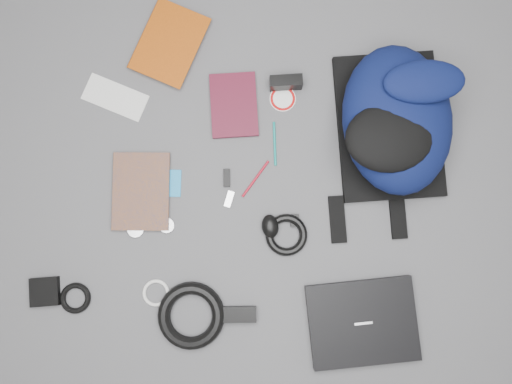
% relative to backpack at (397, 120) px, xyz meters
% --- Properties ---
extents(ground, '(4.00, 4.00, 0.00)m').
position_rel_backpack_xyz_m(ground, '(-0.36, -0.30, -0.10)').
color(ground, '#4F4F51').
rests_on(ground, ground).
extents(backpack, '(0.48, 0.58, 0.21)m').
position_rel_backpack_xyz_m(backpack, '(0.00, 0.00, 0.00)').
color(backpack, black).
rests_on(backpack, ground).
extents(laptop, '(0.39, 0.35, 0.03)m').
position_rel_backpack_xyz_m(laptop, '(0.05, -0.61, -0.09)').
color(laptop, black).
rests_on(laptop, ground).
extents(textbook_red, '(0.22, 0.28, 0.03)m').
position_rel_backpack_xyz_m(textbook_red, '(-0.83, 0.11, -0.09)').
color(textbook_red, '#913808').
rests_on(textbook_red, ground).
extents(comic_book, '(0.23, 0.28, 0.02)m').
position_rel_backpack_xyz_m(comic_book, '(-0.79, -0.40, -0.10)').
color(comic_book, '#C0640D').
rests_on(comic_book, ground).
extents(envelope, '(0.21, 0.12, 0.00)m').
position_rel_backpack_xyz_m(envelope, '(-0.86, -0.11, -0.10)').
color(envelope, silver).
rests_on(envelope, ground).
extents(dvd_case, '(0.20, 0.24, 0.02)m').
position_rel_backpack_xyz_m(dvd_case, '(-0.49, -0.05, -0.10)').
color(dvd_case, '#3E0C19').
rests_on(dvd_case, ground).
extents(compact_camera, '(0.11, 0.07, 0.06)m').
position_rel_backpack_xyz_m(compact_camera, '(-0.35, 0.06, -0.08)').
color(compact_camera, black).
rests_on(compact_camera, ground).
extents(sticker_disc, '(0.11, 0.11, 0.00)m').
position_rel_backpack_xyz_m(sticker_disc, '(-0.34, 0.01, -0.10)').
color(sticker_disc, white).
rests_on(sticker_disc, ground).
extents(pen_teal, '(0.04, 0.14, 0.01)m').
position_rel_backpack_xyz_m(pen_teal, '(-0.33, -0.14, -0.10)').
color(pen_teal, '#0D7D76').
rests_on(pen_teal, ground).
extents(pen_red, '(0.06, 0.13, 0.01)m').
position_rel_backpack_xyz_m(pen_red, '(-0.37, -0.26, -0.10)').
color(pen_red, '#A00C1D').
rests_on(pen_red, ground).
extents(id_badge, '(0.07, 0.09, 0.00)m').
position_rel_backpack_xyz_m(id_badge, '(-0.62, -0.33, -0.10)').
color(id_badge, '#1A84C6').
rests_on(id_badge, ground).
extents(usb_black, '(0.03, 0.06, 0.01)m').
position_rel_backpack_xyz_m(usb_black, '(-0.46, -0.28, -0.10)').
color(usb_black, black).
rests_on(usb_black, ground).
extents(usb_silver, '(0.02, 0.05, 0.01)m').
position_rel_backpack_xyz_m(usb_silver, '(-0.43, -0.34, -0.10)').
color(usb_silver, silver).
rests_on(usb_silver, ground).
extents(key_fob, '(0.03, 0.05, 0.01)m').
position_rel_backpack_xyz_m(key_fob, '(-0.22, -0.36, -0.10)').
color(key_fob, black).
rests_on(key_fob, ground).
extents(mouse, '(0.08, 0.09, 0.04)m').
position_rel_backpack_xyz_m(mouse, '(-0.29, -0.39, -0.09)').
color(mouse, black).
rests_on(mouse, ground).
extents(headphone_left, '(0.06, 0.06, 0.01)m').
position_rel_backpack_xyz_m(headphone_left, '(-0.69, -0.50, -0.10)').
color(headphone_left, silver).
rests_on(headphone_left, ground).
extents(headphone_right, '(0.06, 0.06, 0.01)m').
position_rel_backpack_xyz_m(headphone_right, '(-0.60, -0.47, -0.10)').
color(headphone_right, '#A3A3A5').
rests_on(headphone_right, ground).
extents(cable_coil, '(0.14, 0.14, 0.03)m').
position_rel_backpack_xyz_m(cable_coil, '(-0.23, -0.41, -0.09)').
color(cable_coil, black).
rests_on(cable_coil, ground).
extents(power_brick, '(0.12, 0.07, 0.03)m').
position_rel_backpack_xyz_m(power_brick, '(-0.32, -0.68, -0.09)').
color(power_brick, black).
rests_on(power_brick, ground).
extents(power_cord_coil, '(0.21, 0.21, 0.04)m').
position_rel_backpack_xyz_m(power_cord_coil, '(-0.46, -0.71, -0.08)').
color(power_cord_coil, black).
rests_on(power_cord_coil, ground).
extents(pouch, '(0.11, 0.11, 0.02)m').
position_rel_backpack_xyz_m(pouch, '(-0.91, -0.75, -0.09)').
color(pouch, black).
rests_on(pouch, ground).
extents(earbud_coil, '(0.13, 0.13, 0.02)m').
position_rel_backpack_xyz_m(earbud_coil, '(-0.82, -0.75, -0.10)').
color(earbud_coil, black).
rests_on(earbud_coil, ground).
extents(white_cable_coil, '(0.10, 0.10, 0.01)m').
position_rel_backpack_xyz_m(white_cable_coil, '(-0.58, -0.67, -0.10)').
color(white_cable_coil, white).
rests_on(white_cable_coil, ground).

